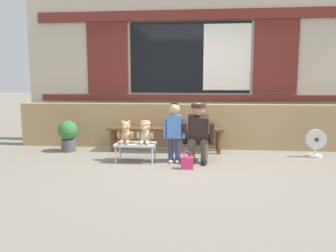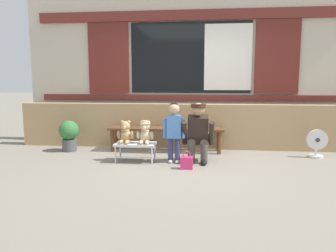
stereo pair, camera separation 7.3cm
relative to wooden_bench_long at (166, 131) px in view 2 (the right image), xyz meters
name	(u,v)px [view 2 (the right image)]	position (x,y,z in m)	size (l,w,h in m)	color
ground_plane	(184,167)	(0.41, -1.06, -0.37)	(60.00, 60.00, 0.00)	gray
brick_low_wall	(189,126)	(0.41, 0.37, 0.05)	(6.64, 0.25, 0.85)	tan
shop_facade	(191,60)	(0.41, 0.88, 1.35)	(6.77, 0.26, 3.42)	beige
wooden_bench_long	(166,131)	(0.00, 0.00, 0.00)	(2.10, 0.40, 0.44)	brown
small_display_bench	(135,145)	(-0.39, -0.82, -0.11)	(0.64, 0.36, 0.30)	silver
teddy_bear_plain	(125,133)	(-0.55, -0.82, 0.09)	(0.28, 0.26, 0.36)	tan
teddy_bear_with_hat	(145,133)	(-0.23, -0.82, 0.10)	(0.28, 0.27, 0.36)	#CCB289
child_standing	(174,126)	(0.23, -0.83, 0.22)	(0.35, 0.18, 0.96)	navy
adult_crouching	(199,132)	(0.61, -0.74, 0.11)	(0.50, 0.49, 0.95)	#4C473D
handbag_on_ground	(187,163)	(0.45, -1.18, -0.28)	(0.18, 0.11, 0.27)	#E53370
potted_plant	(69,134)	(-1.77, -0.19, -0.05)	(0.36, 0.36, 0.57)	#4C4C51
floor_fan	(317,144)	(2.59, -0.22, -0.13)	(0.34, 0.24, 0.48)	silver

